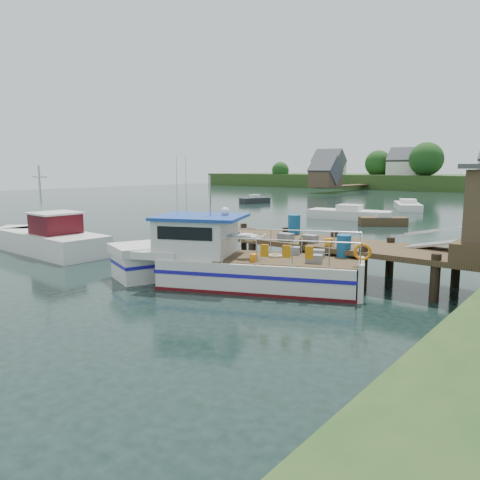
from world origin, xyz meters
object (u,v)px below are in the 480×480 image
Objects in this scene: moored_a at (349,214)px; moored_d at (408,206)px; lobster_boat at (228,261)px; work_boat at (47,239)px; moored_e at (255,200)px; moored_rowboat at (383,221)px; dock at (434,229)px.

moored_a is 1.03× the size of moored_d.
lobster_boat is 1.13× the size of work_boat.
moored_e is (-11.84, 33.84, -0.31)m from work_boat.
lobster_boat is 21.33m from moored_rowboat.
work_boat is 2.41× the size of moored_rowboat.
work_boat is 24.86m from moored_a.
moored_rowboat is at bearing -22.93° from moored_e.
dock is at bearing -69.48° from moored_rowboat.
moored_d is at bearing 97.91° from moored_a.
dock reaches higher than moored_e.
dock is 1.95× the size of work_boat.
lobster_boat is 2.73× the size of moored_rowboat.
lobster_boat reaches higher than dock.
lobster_boat is 36.54m from moored_d.
moored_a is (-12.65, 19.85, -1.78)m from dock.
lobster_boat is at bearing -149.05° from dock.
work_boat is at bearing -94.59° from moored_d.
lobster_boat reaches higher than moored_rowboat.
lobster_boat is 1.41× the size of moored_d.
work_boat is 37.23m from moored_d.
moored_a is at bearing -88.36° from moored_d.
dock is 4.70× the size of moored_rowboat.
moored_rowboat is (9.27, 21.84, -0.33)m from work_boat.
lobster_boat is at bearing -63.98° from moored_a.
moored_d is 18.06m from moored_e.
moored_e is (-17.17, 9.56, -0.07)m from moored_a.
dock is 2.42× the size of moored_d.
lobster_boat is at bearing -76.35° from moored_d.
work_boat reaches higher than moored_e.
lobster_boat is at bearing 4.96° from work_boat.
moored_e is at bearing 101.35° from lobster_boat.
dock is 4.04× the size of moored_e.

